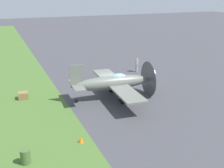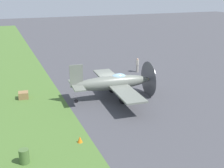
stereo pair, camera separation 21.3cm
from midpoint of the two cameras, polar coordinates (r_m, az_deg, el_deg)
ground_plane at (r=30.34m, az=-0.07°, el=-1.24°), size 160.00×160.00×0.00m
grass_verge at (r=28.41m, az=-20.54°, el=-3.81°), size 120.00×11.00×0.01m
airplane_lead at (r=27.73m, az=0.11°, el=0.27°), size 10.41×8.23×3.71m
ground_crew_chief at (r=36.88m, az=4.60°, el=3.70°), size 0.43×0.52×1.73m
fuel_drum at (r=18.91m, az=-16.58°, el=-13.21°), size 0.60×0.60×0.90m
supply_crate at (r=29.28m, az=-16.84°, el=-2.11°), size 0.98×0.98×0.64m
runway_marker_cone at (r=20.57m, az=-6.28°, el=-10.53°), size 0.36×0.36×0.44m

